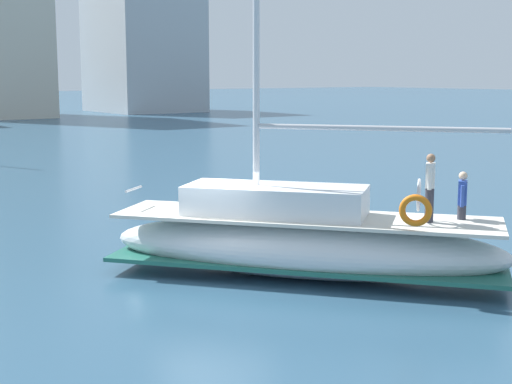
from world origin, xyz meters
TOP-DOWN VIEW (x-y plane):
  - ground_plane at (0.00, 0.00)m, footprint 400.00×400.00m
  - main_sailboat at (1.78, -1.20)m, footprint 7.92×8.96m

SIDE VIEW (x-z plane):
  - ground_plane at x=0.00m, z-range 0.00..0.00m
  - main_sailboat at x=1.78m, z-range -5.14..6.95m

